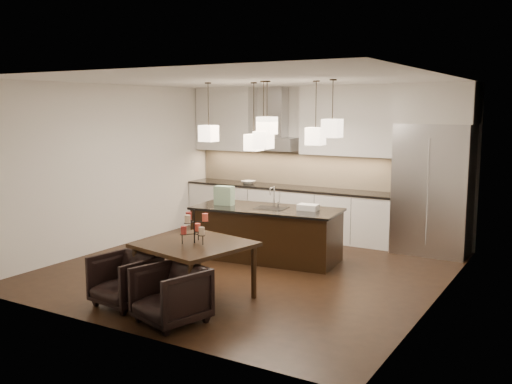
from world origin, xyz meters
The scene contains 37 objects.
floor centered at (0.00, 0.00, -0.01)m, with size 5.50×5.50×0.02m, color black.
ceiling centered at (0.00, 0.00, 2.81)m, with size 5.50×5.50×0.02m, color white.
wall_back centered at (0.00, 2.76, 1.40)m, with size 5.50×0.02×2.80m, color silver.
wall_front centered at (0.00, -2.76, 1.40)m, with size 5.50×0.02×2.80m, color silver.
wall_left centered at (-2.76, 0.00, 1.40)m, with size 0.02×5.50×2.80m, color silver.
wall_right centered at (2.76, 0.00, 1.40)m, with size 0.02×5.50×2.80m, color silver.
refrigerator centered at (2.10, 2.38, 1.07)m, with size 1.20×0.72×2.15m, color #B7B7BA.
fridge_panel centered at (2.10, 2.38, 2.47)m, with size 1.26×0.72×0.65m, color silver.
lower_cabinets centered at (-0.62, 2.43, 0.44)m, with size 4.21×0.62×0.88m, color silver.
countertop centered at (-0.62, 2.43, 0.90)m, with size 4.21×0.66×0.04m, color black.
backsplash centered at (-0.62, 2.73, 1.24)m, with size 4.21×0.02×0.63m, color beige.
upper_cab_left centered at (-2.10, 2.57, 2.17)m, with size 1.25×0.35×1.25m, color silver.
upper_cab_right centered at (0.55, 2.57, 2.17)m, with size 1.86×0.35×1.25m, color silver.
hood_canopy centered at (-0.93, 2.48, 1.72)m, with size 0.90×0.52×0.24m, color #B7B7BA.
hood_chimney centered at (-0.93, 2.59, 2.32)m, with size 0.30×0.28×0.96m, color #B7B7BA.
fruit_bowl centered at (-1.47, 2.38, 0.95)m, with size 0.26×0.26×0.06m, color silver.
island_body centered at (-0.07, 0.65, 0.40)m, with size 2.27×0.91×0.80m, color black.
island_top centered at (-0.07, 0.65, 0.82)m, with size 2.34×0.98×0.04m, color black.
faucet centered at (0.01, 0.75, 1.01)m, with size 0.09×0.22×0.34m, color silver, non-canonical shape.
tote_bag centered at (-0.80, 0.53, 0.99)m, with size 0.31×0.16×0.31m, color #175728.
food_container centered at (0.59, 0.80, 0.88)m, with size 0.31×0.22×0.09m, color silver.
dining_table centered at (0.10, -1.49, 0.36)m, with size 1.21×1.21×0.73m, color black, non-canonical shape.
candelabra centered at (0.10, -1.49, 0.94)m, with size 0.35×0.35×0.43m, color black, non-canonical shape.
candle_a centered at (0.23, -1.51, 0.90)m, with size 0.07×0.07×0.10m, color beige.
candle_b centered at (0.06, -1.36, 0.90)m, with size 0.07×0.07×0.10m, color #E44E3B.
candle_c centered at (0.01, -1.59, 0.90)m, with size 0.07×0.07×0.10m, color #A8302B.
candle_d centered at (0.22, -1.42, 1.06)m, with size 0.07×0.07×0.10m, color #E44E3B.
candle_e centered at (-0.02, -1.44, 1.06)m, with size 0.07×0.07×0.10m, color #A8302B.
candle_f centered at (0.09, -1.61, 1.06)m, with size 0.07×0.07×0.10m, color beige.
armchair_left centered at (-0.50, -2.11, 0.32)m, with size 0.68×0.70×0.64m, color black.
armchair_right centered at (0.35, -2.28, 0.33)m, with size 0.70×0.72×0.65m, color black.
pendant_a centered at (-0.99, 0.38, 2.00)m, with size 0.24×0.24×0.26m, color beige.
pendant_b centered at (-0.32, 0.68, 1.86)m, with size 0.24×0.24×0.26m, color beige.
pendant_c centered at (0.10, 0.36, 2.14)m, with size 0.24×0.24×0.26m, color beige.
pendant_d centered at (0.76, 0.65, 1.99)m, with size 0.24×0.24×0.26m, color beige.
pendant_e centered at (1.14, 0.38, 2.12)m, with size 0.24×0.24×0.26m, color beige.
pendant_f centered at (0.04, 0.35, 1.93)m, with size 0.24×0.24×0.26m, color beige.
Camera 1 is at (4.32, -7.09, 2.42)m, focal length 40.00 mm.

